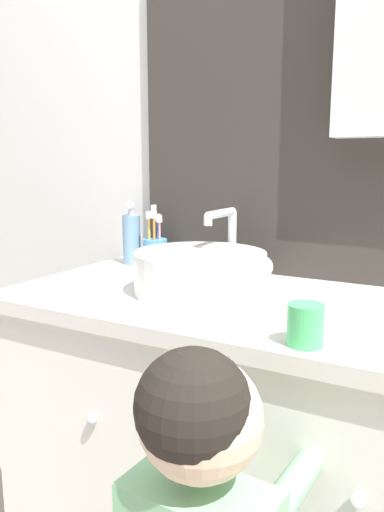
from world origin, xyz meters
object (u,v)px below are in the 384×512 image
at_px(toothbrush_holder, 155,251).
at_px(soap_dispenser, 132,239).
at_px(drinking_cup, 305,325).
at_px(sink_basin, 202,271).

distance_m(toothbrush_holder, soap_dispenser, 0.10).
bearing_deg(drinking_cup, toothbrush_holder, 143.77).
relative_size(sink_basin, soap_dispenser, 1.96).
xyz_separation_m(toothbrush_holder, drinking_cup, (0.61, -0.44, -0.01)).
bearing_deg(soap_dispenser, sink_basin, -29.79).
relative_size(soap_dispenser, drinking_cup, 2.58).
bearing_deg(drinking_cup, soap_dispenser, 147.35).
distance_m(toothbrush_holder, drinking_cup, 0.75).
bearing_deg(sink_basin, drinking_cup, -35.57).
height_order(soap_dispenser, drinking_cup, soap_dispenser).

